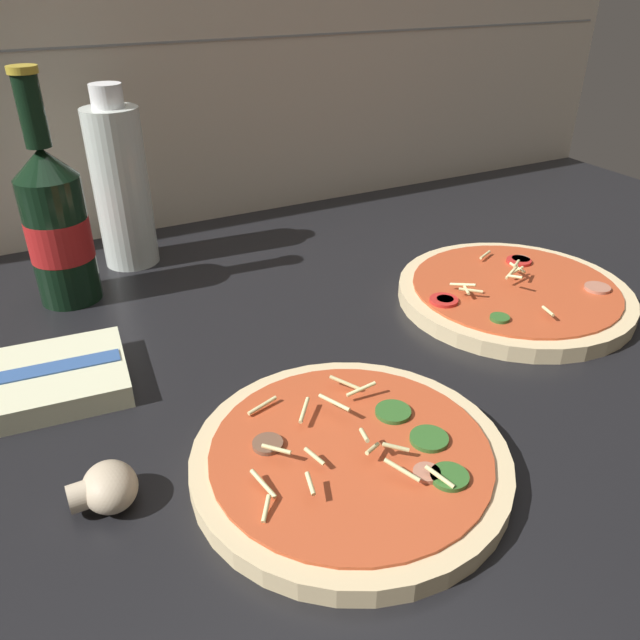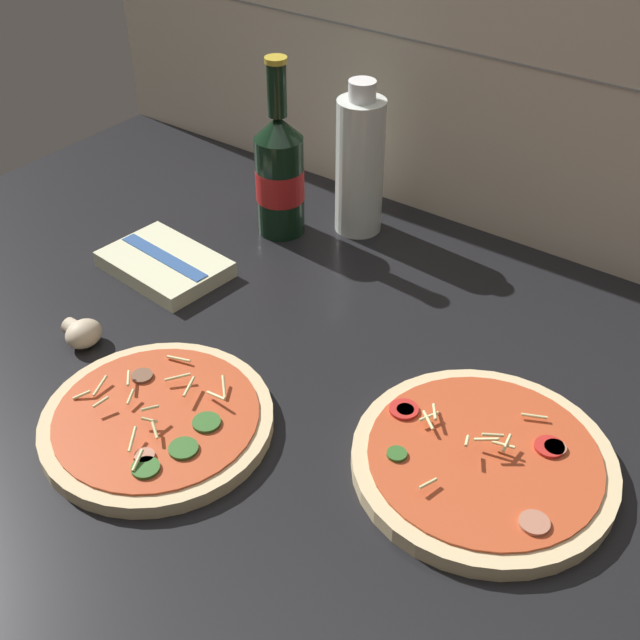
{
  "view_description": "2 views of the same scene",
  "coord_description": "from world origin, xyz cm",
  "views": [
    {
      "loc": [
        -32.23,
        -51.35,
        40.0
      ],
      "look_at": [
        -4.67,
        1.53,
        5.68
      ],
      "focal_mm": 35.0,
      "sensor_mm": 36.0,
      "label": 1
    },
    {
      "loc": [
        43.04,
        -59.74,
        69.14
      ],
      "look_at": [
        -5.05,
        5.82,
        6.98
      ],
      "focal_mm": 45.0,
      "sensor_mm": 36.0,
      "label": 2
    }
  ],
  "objects": [
    {
      "name": "dish_towel",
      "position": [
        -34.19,
        6.64,
        3.71
      ],
      "size": [
        19.07,
        13.95,
        2.56
      ],
      "color": "beige",
      "rests_on": "counter_slab"
    },
    {
      "name": "pizza_far",
      "position": [
        21.84,
        -0.63,
        3.61
      ],
      "size": [
        28.96,
        28.96,
        5.12
      ],
      "color": "beige",
      "rests_on": "counter_slab"
    },
    {
      "name": "counter_slab",
      "position": [
        0.0,
        0.0,
        1.25
      ],
      "size": [
        160.0,
        90.0,
        2.5
      ],
      "color": "black",
      "rests_on": "ground"
    },
    {
      "name": "tile_backsplash",
      "position": [
        0.0,
        45.5,
        30.0
      ],
      "size": [
        160.0,
        1.13,
        60.0
      ],
      "color": "beige",
      "rests_on": "ground"
    },
    {
      "name": "mushroom_left",
      "position": [
        -30.56,
        -11.94,
        4.26
      ],
      "size": [
        5.28,
        5.03,
        3.52
      ],
      "color": "beige",
      "rests_on": "counter_slab"
    },
    {
      "name": "beer_bottle",
      "position": [
        -27.66,
        26.18,
        12.57
      ],
      "size": [
        7.56,
        7.56,
        27.96
      ],
      "color": "black",
      "rests_on": "counter_slab"
    },
    {
      "name": "oil_bottle",
      "position": [
        -18.15,
        33.98,
        13.69
      ],
      "size": [
        7.44,
        7.44,
        24.33
      ],
      "color": "silver",
      "rests_on": "counter_slab"
    },
    {
      "name": "pizza_near",
      "position": [
        -11.51,
        -17.2,
        3.54
      ],
      "size": [
        26.94,
        26.94,
        4.7
      ],
      "color": "beige",
      "rests_on": "counter_slab"
    }
  ]
}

